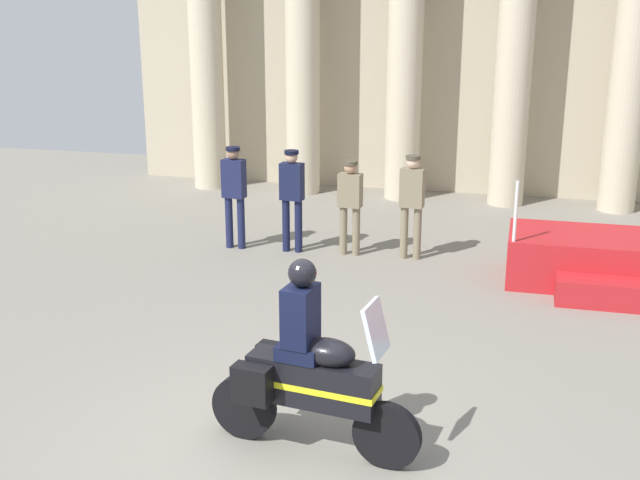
% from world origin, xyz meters
% --- Properties ---
extents(ground_plane, '(28.00, 28.00, 0.00)m').
position_xyz_m(ground_plane, '(0.00, 0.00, 0.00)').
color(ground_plane, gray).
extents(colonnade_backdrop, '(15.08, 1.58, 7.13)m').
position_xyz_m(colonnade_backdrop, '(0.70, 11.19, 3.71)').
color(colonnade_backdrop, '#B6AB91').
rests_on(colonnade_backdrop, ground_plane).
extents(reviewing_stand, '(3.10, 1.94, 1.65)m').
position_xyz_m(reviewing_stand, '(3.55, 5.79, 0.36)').
color(reviewing_stand, '#B21E23').
rests_on(reviewing_stand, ground_plane).
extents(officer_in_row_0, '(0.40, 0.25, 1.77)m').
position_xyz_m(officer_in_row_0, '(-2.61, 6.24, 1.04)').
color(officer_in_row_0, '#191E42').
rests_on(officer_in_row_0, ground_plane).
extents(officer_in_row_1, '(0.40, 0.25, 1.75)m').
position_xyz_m(officer_in_row_1, '(-1.60, 6.28, 1.03)').
color(officer_in_row_1, '#141938').
rests_on(officer_in_row_1, ground_plane).
extents(officer_in_row_2, '(0.40, 0.25, 1.60)m').
position_xyz_m(officer_in_row_2, '(-0.61, 6.35, 0.95)').
color(officer_in_row_2, '#7A7056').
rests_on(officer_in_row_2, ground_plane).
extents(officer_in_row_3, '(0.40, 0.25, 1.73)m').
position_xyz_m(officer_in_row_3, '(0.41, 6.39, 1.02)').
color(officer_in_row_3, '#7A7056').
rests_on(officer_in_row_3, ground_plane).
extents(motorcycle_with_rider, '(2.09, 0.74, 1.90)m').
position_xyz_m(motorcycle_with_rider, '(0.32, 0.21, 0.79)').
color(motorcycle_with_rider, black).
rests_on(motorcycle_with_rider, ground_plane).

